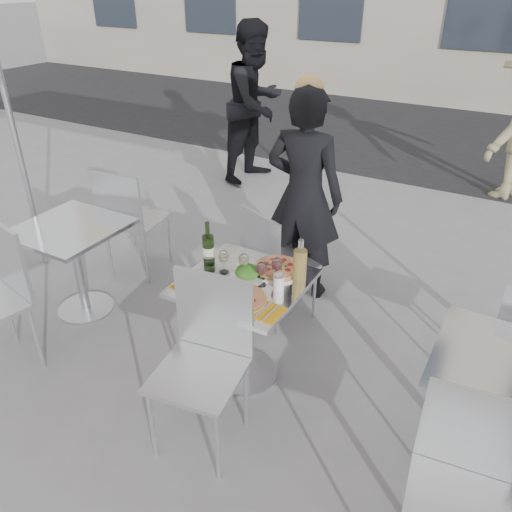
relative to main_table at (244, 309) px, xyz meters
The scene contains 23 objects.
ground 0.54m from the main_table, ahead, with size 80.00×80.00×0.00m, color slate.
street_asphalt 6.52m from the main_table, 90.00° to the left, with size 24.00×5.00×0.00m, color black.
main_table is the anchor object (origin of this frame).
side_table_left 1.50m from the main_table, behind, with size 0.72×0.72×0.75m.
side_table_right 1.50m from the main_table, ahead, with size 0.72×0.72×0.75m.
chair_far 0.64m from the main_table, 102.57° to the left, with size 0.56×0.57×0.94m.
chair_near 0.49m from the main_table, 84.05° to the right, with size 0.52×0.53×1.01m.
side_chair_lfar 1.65m from the main_table, 157.69° to the left, with size 0.51×0.52×0.99m.
side_chair_rnear 1.52m from the main_table, 21.64° to the right, with size 0.46×0.47×0.91m.
woman_diner 1.19m from the main_table, 96.81° to the left, with size 0.63×0.41×1.72m, color black.
pedestrian_a 3.75m from the main_table, 118.74° to the left, with size 0.93×0.73×1.92m, color black.
pizza_near 0.31m from the main_table, 68.29° to the right, with size 0.33×0.33×0.02m.
pizza_far 0.33m from the main_table, 60.57° to the left, with size 0.33×0.33×0.03m.
salad_plate 0.25m from the main_table, 85.55° to the left, with size 0.22×0.22×0.09m.
wine_bottle 0.45m from the main_table, 167.55° to the left, with size 0.07×0.08×0.29m.
carafe 0.47m from the main_table, 27.22° to the left, with size 0.08×0.08×0.29m.
sugar_shaker 0.35m from the main_table, ahead, with size 0.06×0.06×0.11m.
wineglass_white_a 0.36m from the main_table, behind, with size 0.07×0.07×0.16m.
wineglass_white_b 0.33m from the main_table, 118.92° to the left, with size 0.07×0.07×0.16m.
wineglass_red_a 0.34m from the main_table, ahead, with size 0.07×0.07×0.16m.
wineglass_red_b 0.38m from the main_table, 32.29° to the left, with size 0.07×0.07×0.16m.
napkin_left 0.39m from the main_table, 140.93° to the right, with size 0.20×0.20×0.01m.
napkin_right 0.40m from the main_table, 37.55° to the right, with size 0.19×0.20×0.01m.
Camera 1 is at (1.33, -2.18, 2.39)m, focal length 35.00 mm.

